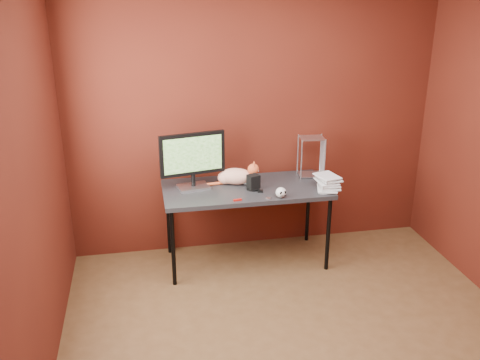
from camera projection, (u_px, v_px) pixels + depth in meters
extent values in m
cube|color=#51351B|center=(304.00, 350.00, 3.88)|extent=(3.50, 3.50, 0.01)
cube|color=#49150D|center=(254.00, 117.00, 5.03)|extent=(3.50, 0.02, 2.60)
cube|color=#49150D|center=(25.00, 203.00, 3.11)|extent=(0.02, 3.50, 2.60)
cube|color=black|center=(246.00, 189.00, 4.85)|extent=(1.50, 0.70, 0.04)
cylinder|color=black|center=(173.00, 248.00, 4.59)|extent=(0.04, 0.04, 0.71)
cylinder|color=black|center=(328.00, 234.00, 4.84)|extent=(0.04, 0.04, 0.71)
cylinder|color=black|center=(168.00, 219.00, 5.14)|extent=(0.04, 0.04, 0.71)
cylinder|color=black|center=(308.00, 208.00, 5.39)|extent=(0.04, 0.04, 0.71)
cube|color=silver|center=(194.00, 187.00, 4.83)|extent=(0.31, 0.24, 0.02)
cylinder|color=black|center=(193.00, 180.00, 4.81)|extent=(0.04, 0.04, 0.12)
cube|color=black|center=(192.00, 154.00, 4.72)|extent=(0.59, 0.15, 0.38)
cube|color=#245416|center=(192.00, 154.00, 4.72)|extent=(0.52, 0.10, 0.32)
ellipsoid|color=orange|center=(236.00, 176.00, 4.90)|extent=(0.35, 0.26, 0.15)
ellipsoid|color=orange|center=(226.00, 177.00, 4.92)|extent=(0.18, 0.18, 0.12)
sphere|color=silver|center=(246.00, 179.00, 4.90)|extent=(0.10, 0.10, 0.10)
sphere|color=#E35D2C|center=(253.00, 169.00, 4.86)|extent=(0.10, 0.10, 0.10)
cone|color=#E35D2C|center=(254.00, 165.00, 4.82)|extent=(0.03, 0.03, 0.04)
cone|color=#E35D2C|center=(254.00, 163.00, 4.87)|extent=(0.03, 0.03, 0.04)
cylinder|color=red|center=(252.00, 173.00, 4.88)|extent=(0.08, 0.08, 0.01)
cylinder|color=#E35D2C|center=(216.00, 184.00, 4.90)|extent=(0.17, 0.05, 0.03)
ellipsoid|color=silver|center=(281.00, 192.00, 4.61)|extent=(0.09, 0.09, 0.09)
ellipsoid|color=black|center=(280.00, 193.00, 4.56)|extent=(0.02, 0.01, 0.03)
ellipsoid|color=black|center=(284.00, 193.00, 4.57)|extent=(0.02, 0.01, 0.03)
cube|color=black|center=(282.00, 196.00, 4.57)|extent=(0.05, 0.01, 0.00)
cylinder|color=black|center=(253.00, 188.00, 4.80)|extent=(0.12, 0.12, 0.02)
cube|color=black|center=(253.00, 181.00, 4.77)|extent=(0.12, 0.12, 0.12)
imported|color=beige|center=(319.00, 177.00, 4.77)|extent=(0.23, 0.27, 0.23)
imported|color=beige|center=(320.00, 153.00, 4.68)|extent=(0.21, 0.26, 0.23)
imported|color=beige|center=(322.00, 127.00, 4.60)|extent=(0.19, 0.24, 0.23)
imported|color=beige|center=(323.00, 101.00, 4.52)|extent=(0.18, 0.24, 0.23)
imported|color=beige|center=(325.00, 73.00, 4.44)|extent=(0.20, 0.25, 0.23)
imported|color=beige|center=(326.00, 45.00, 4.36)|extent=(0.22, 0.26, 0.23)
cylinder|color=silver|center=(303.00, 160.00, 4.97)|extent=(0.01, 0.01, 0.39)
cylinder|color=silver|center=(326.00, 159.00, 5.01)|extent=(0.01, 0.01, 0.39)
cylinder|color=silver|center=(297.00, 154.00, 5.14)|extent=(0.01, 0.01, 0.39)
cylinder|color=silver|center=(319.00, 153.00, 5.18)|extent=(0.01, 0.01, 0.39)
cube|color=silver|center=(310.00, 174.00, 5.14)|extent=(0.24, 0.20, 0.01)
cube|color=silver|center=(312.00, 138.00, 5.01)|extent=(0.24, 0.20, 0.01)
cube|color=#AF130D|center=(238.00, 200.00, 4.55)|extent=(0.07, 0.03, 0.01)
cube|color=black|center=(260.00, 191.00, 4.73)|extent=(0.05, 0.04, 0.02)
cylinder|color=silver|center=(268.00, 198.00, 4.60)|extent=(0.04, 0.04, 0.00)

